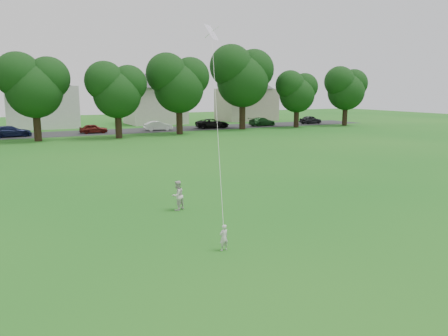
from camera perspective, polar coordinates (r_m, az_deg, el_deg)
name	(u,v)px	position (r m, az deg, el deg)	size (l,w,h in m)	color
ground	(189,254)	(14.35, -4.55, -11.12)	(160.00, 160.00, 0.00)	#166018
street	(51,134)	(54.85, -21.67, 4.10)	(90.00, 7.00, 0.01)	#2D2D30
toddler	(224,237)	(14.44, -0.03, -9.06)	(0.32, 0.21, 0.88)	silver
older_boy	(177,195)	(19.14, -6.10, -3.59)	(0.64, 0.50, 1.31)	silver
kite	(217,115)	(17.21, -0.96, 6.89)	(1.83, 3.72, 10.08)	white
tree_row	(73,79)	(48.62, -19.06, 10.96)	(82.65, 10.11, 11.09)	black
parked_cars	(102,128)	(54.63, -15.63, 5.06)	(69.85, 2.60, 1.26)	black
house_row	(34,90)	(64.50, -23.62, 9.33)	(76.79, 13.54, 10.31)	silver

